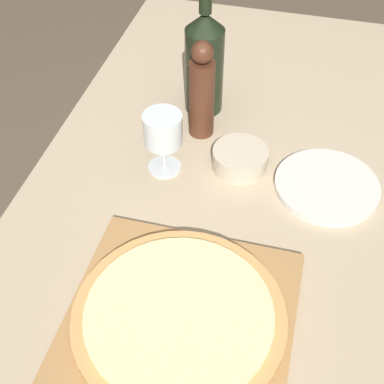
% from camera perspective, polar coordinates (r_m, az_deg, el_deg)
% --- Properties ---
extents(ground_plane, '(12.00, 12.00, 0.00)m').
position_cam_1_polar(ground_plane, '(1.71, 1.04, -17.64)').
color(ground_plane, brown).
extents(dining_table, '(0.77, 1.64, 0.74)m').
position_cam_1_polar(dining_table, '(1.17, 1.45, -3.66)').
color(dining_table, tan).
rests_on(dining_table, ground_plane).
extents(cutting_board, '(0.37, 0.37, 0.02)m').
position_cam_1_polar(cutting_board, '(0.92, -1.37, -13.77)').
color(cutting_board, '#A87A47').
rests_on(cutting_board, dining_table).
extents(pizza, '(0.35, 0.35, 0.02)m').
position_cam_1_polar(pizza, '(0.90, -1.39, -13.12)').
color(pizza, tan).
rests_on(pizza, cutting_board).
extents(wine_bottle, '(0.09, 0.09, 0.32)m').
position_cam_1_polar(wine_bottle, '(1.25, 1.33, 13.74)').
color(wine_bottle, black).
rests_on(wine_bottle, dining_table).
extents(pepper_mill, '(0.06, 0.06, 0.23)m').
position_cam_1_polar(pepper_mill, '(1.19, 1.04, 10.61)').
color(pepper_mill, '#4C2819').
rests_on(pepper_mill, dining_table).
extents(wine_glass, '(0.08, 0.08, 0.14)m').
position_cam_1_polar(wine_glass, '(1.10, -3.13, 6.45)').
color(wine_glass, silver).
rests_on(wine_glass, dining_table).
extents(small_bowl, '(0.12, 0.12, 0.04)m').
position_cam_1_polar(small_bowl, '(1.16, 5.14, 3.57)').
color(small_bowl, beige).
rests_on(small_bowl, dining_table).
extents(dinner_plate, '(0.22, 0.22, 0.01)m').
position_cam_1_polar(dinner_plate, '(1.15, 14.20, 0.67)').
color(dinner_plate, silver).
rests_on(dinner_plate, dining_table).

